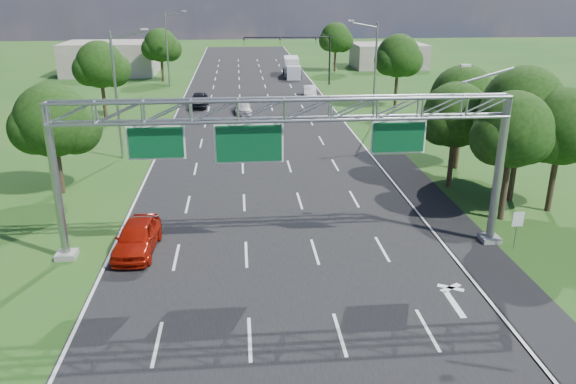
{
  "coord_description": "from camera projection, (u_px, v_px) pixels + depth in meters",
  "views": [
    {
      "loc": [
        -1.94,
        -14.85,
        13.08
      ],
      "look_at": [
        0.44,
        12.15,
        3.17
      ],
      "focal_mm": 35.0,
      "sensor_mm": 36.0,
      "label": 1
    }
  ],
  "objects": [
    {
      "name": "tree_verge_lc",
      "position": [
        161.0,
        47.0,
        81.29
      ],
      "size": [
        5.76,
        4.8,
        7.62
      ],
      "color": "#2D2116",
      "rests_on": "ground"
    },
    {
      "name": "streetlight_r_mid",
      "position": [
        373.0,
        69.0,
        54.98
      ],
      "size": [
        2.97,
        0.22,
        10.16
      ],
      "color": "gray",
      "rests_on": "ground"
    },
    {
      "name": "road_flare",
      "position": [
        453.0,
        227.0,
        32.48
      ],
      "size": [
        3.0,
        30.0,
        0.02
      ],
      "primitive_type": "cube",
      "color": "black",
      "rests_on": "ground"
    },
    {
      "name": "red_coupe",
      "position": [
        137.0,
        237.0,
        29.21
      ],
      "size": [
        2.21,
        4.98,
        1.67
      ],
      "primitive_type": "imported",
      "rotation": [
        0.0,
        0.0,
        -0.05
      ],
      "color": "#A71607",
      "rests_on": "ground"
    },
    {
      "name": "car_queue_a",
      "position": [
        243.0,
        107.0,
        61.95
      ],
      "size": [
        1.92,
        4.39,
        1.26
      ],
      "primitive_type": "imported",
      "rotation": [
        0.0,
        0.0,
        0.04
      ],
      "color": "#B8B8B8",
      "rests_on": "ground"
    },
    {
      "name": "building_left",
      "position": [
        111.0,
        58.0,
        88.84
      ],
      "size": [
        14.0,
        10.0,
        5.0
      ],
      "primitive_type": "cube",
      "color": "gray",
      "rests_on": "ground"
    },
    {
      "name": "box_truck",
      "position": [
        292.0,
        68.0,
        86.88
      ],
      "size": [
        2.49,
        7.67,
        2.87
      ],
      "rotation": [
        0.0,
        0.0,
        -0.06
      ],
      "color": "beige",
      "rests_on": "ground"
    },
    {
      "name": "tree_verge_rd",
      "position": [
        399.0,
        58.0,
        62.88
      ],
      "size": [
        5.76,
        4.8,
        8.28
      ],
      "color": "#2D2116",
      "rests_on": "ground"
    },
    {
      "name": "tree_cluster_right",
      "position": [
        502.0,
        116.0,
        35.89
      ],
      "size": [
        9.91,
        14.6,
        8.68
      ],
      "color": "#2D2116",
      "rests_on": "ground"
    },
    {
      "name": "tree_verge_la",
      "position": [
        54.0,
        124.0,
        36.38
      ],
      "size": [
        5.76,
        4.8,
        7.4
      ],
      "color": "#2D2116",
      "rests_on": "ground"
    },
    {
      "name": "tree_verge_re",
      "position": [
        336.0,
        39.0,
        90.93
      ],
      "size": [
        5.76,
        4.8,
        7.84
      ],
      "color": "#2D2116",
      "rests_on": "ground"
    },
    {
      "name": "traffic_signal",
      "position": [
        305.0,
        48.0,
        78.2
      ],
      "size": [
        12.21,
        0.24,
        7.0
      ],
      "color": "black",
      "rests_on": "ground"
    },
    {
      "name": "ground",
      "position": [
        264.0,
        155.0,
        46.61
      ],
      "size": [
        220.0,
        220.0,
        0.0
      ],
      "primitive_type": "plane",
      "color": "#1C4F17",
      "rests_on": "ground"
    },
    {
      "name": "sign_gantry",
      "position": [
        286.0,
        122.0,
        27.43
      ],
      "size": [
        23.5,
        1.0,
        9.56
      ],
      "color": "gray",
      "rests_on": "ground"
    },
    {
      "name": "tree_verge_lb",
      "position": [
        101.0,
        67.0,
        57.5
      ],
      "size": [
        5.76,
        4.8,
        8.06
      ],
      "color": "#2D2116",
      "rests_on": "ground"
    },
    {
      "name": "building_right",
      "position": [
        388.0,
        56.0,
        96.56
      ],
      "size": [
        12.0,
        9.0,
        4.0
      ],
      "primitive_type": "cube",
      "color": "gray",
      "rests_on": "ground"
    },
    {
      "name": "car_queue_d",
      "position": [
        310.0,
        92.0,
        70.58
      ],
      "size": [
        1.83,
        4.48,
        1.44
      ],
      "primitive_type": "imported",
      "rotation": [
        0.0,
        0.0,
        -0.07
      ],
      "color": "silver",
      "rests_on": "ground"
    },
    {
      "name": "regulatory_sign",
      "position": [
        518.0,
        223.0,
        29.32
      ],
      "size": [
        0.6,
        0.08,
        2.1
      ],
      "color": "gray",
      "rests_on": "ground"
    },
    {
      "name": "road",
      "position": [
        264.0,
        155.0,
        46.61
      ],
      "size": [
        18.0,
        180.0,
        0.02
      ],
      "primitive_type": "cube",
      "color": "black",
      "rests_on": "ground"
    },
    {
      "name": "car_queue_c",
      "position": [
        199.0,
        100.0,
        64.78
      ],
      "size": [
        2.11,
        4.9,
        1.65
      ],
      "primitive_type": "imported",
      "rotation": [
        0.0,
        0.0,
        -0.03
      ],
      "color": "black",
      "rests_on": "ground"
    },
    {
      "name": "streetlight_l_near",
      "position": [
        118.0,
        89.0,
        43.76
      ],
      "size": [
        2.97,
        0.22,
        10.16
      ],
      "color": "gray",
      "rests_on": "ground"
    },
    {
      "name": "streetlight_l_far",
      "position": [
        168.0,
        46.0,
        76.51
      ],
      "size": [
        2.97,
        0.22,
        10.16
      ],
      "color": "gray",
      "rests_on": "ground"
    }
  ]
}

